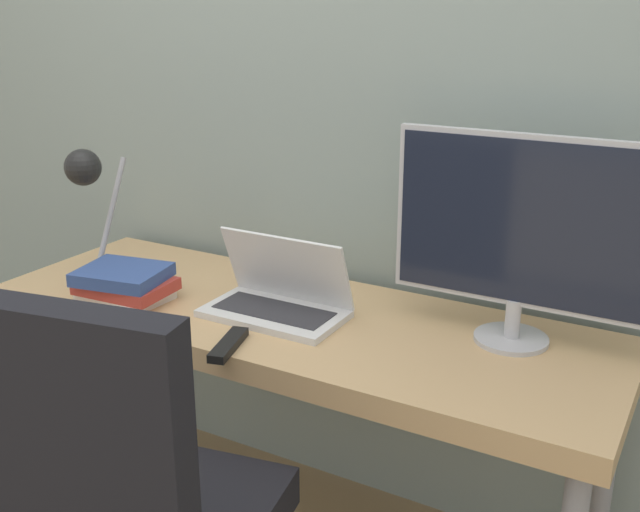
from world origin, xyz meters
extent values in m
cube|color=gray|center=(0.00, 0.64, 1.30)|extent=(8.00, 0.05, 2.60)
cube|color=tan|center=(0.00, 0.29, 0.68)|extent=(1.67, 0.57, 0.06)
cylinder|color=gray|center=(-0.78, 0.06, 0.32)|extent=(0.05, 0.05, 0.65)
cylinder|color=gray|center=(-0.78, 0.51, 0.32)|extent=(0.05, 0.05, 0.65)
cylinder|color=gray|center=(0.78, 0.51, 0.32)|extent=(0.05, 0.05, 0.65)
cube|color=silver|center=(-0.02, 0.24, 0.71)|extent=(0.36, 0.20, 0.02)
cube|color=#2D2D33|center=(-0.02, 0.24, 0.72)|extent=(0.30, 0.12, 0.00)
cube|color=silver|center=(-0.02, 0.30, 0.82)|extent=(0.36, 0.08, 0.19)
cube|color=navy|center=(-0.02, 0.30, 0.82)|extent=(0.32, 0.07, 0.17)
cylinder|color=#B7B7BC|center=(0.54, 0.40, 0.71)|extent=(0.17, 0.17, 0.01)
cylinder|color=#B7B7BC|center=(0.54, 0.40, 0.76)|extent=(0.04, 0.04, 0.09)
cube|color=#B7B7BC|center=(0.54, 0.40, 1.00)|extent=(0.60, 0.02, 0.40)
cube|color=black|center=(0.54, 0.39, 1.00)|extent=(0.57, 0.00, 0.37)
cylinder|color=#4C4C51|center=(-0.57, 0.32, 0.71)|extent=(0.12, 0.12, 0.02)
cylinder|color=#99999E|center=(-0.57, 0.24, 0.89)|extent=(0.02, 0.17, 0.34)
sphere|color=black|center=(-0.57, 0.16, 1.05)|extent=(0.10, 0.10, 0.10)
cube|color=black|center=(0.03, -0.52, 0.76)|extent=(0.51, 0.16, 0.52)
cube|color=silver|center=(-0.44, 0.14, 0.72)|extent=(0.23, 0.18, 0.03)
cube|color=#B2382D|center=(-0.43, 0.14, 0.75)|extent=(0.25, 0.18, 0.03)
cube|color=#334C8C|center=(-0.43, 0.13, 0.78)|extent=(0.25, 0.22, 0.03)
cube|color=black|center=(-0.01, 0.03, 0.72)|extent=(0.08, 0.17, 0.02)
ellipsoid|color=white|center=(-0.46, 0.14, 0.73)|extent=(0.14, 0.10, 0.04)
camera|label=1|loc=(0.94, -1.23, 1.46)|focal=42.00mm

